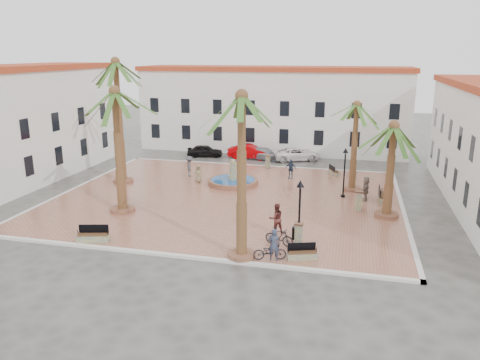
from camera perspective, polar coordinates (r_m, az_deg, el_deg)
The scene contains 36 objects.
ground at distance 36.39m, azimuth -1.53°, elevation -2.33°, with size 120.00×120.00×0.00m, color #56544F.
plaza at distance 36.37m, azimuth -1.53°, elevation -2.22°, with size 26.00×22.00×0.15m, color #B16C54.
kerb_n at distance 46.68m, azimuth 2.02°, elevation 1.74°, with size 26.30×0.30×0.16m, color silver.
kerb_s at distance 26.60m, azimuth -7.85°, elevation -9.13°, with size 26.30×0.30×0.16m, color silver.
kerb_e at distance 35.39m, azimuth 19.27°, elevation -3.59°, with size 0.30×22.30×0.16m, color silver.
kerb_w at distance 41.60m, azimuth -19.08°, elevation -0.81°, with size 0.30×22.30×0.16m, color silver.
building_north at distance 54.58m, azimuth 4.02°, elevation 8.68°, with size 30.40×7.40×9.50m.
building_west at distance 44.14m, azimuth -26.25°, elevation 5.92°, with size 6.40×24.40×10.00m.
fountain at distance 39.86m, azimuth -0.85°, elevation -0.08°, with size 4.26×4.26×2.20m.
palm_nw at distance 40.41m, azimuth -14.87°, elevation 12.35°, with size 5.56×5.56×10.54m.
palm_sw at distance 32.59m, azimuth -14.94°, elevation 8.78°, with size 5.63×5.63×8.79m.
palm_s at distance 23.89m, azimuth 0.20°, elevation 8.08°, with size 5.03×5.03×9.11m.
palm_e at distance 32.35m, azimuth 18.16°, elevation 4.87°, with size 5.25×5.25×6.62m.
palm_ne at distance 38.05m, azimuth 14.01°, elevation 7.77°, with size 4.61×4.61×7.27m.
bench_s at distance 29.29m, azimuth -17.44°, elevation -6.64°, with size 1.95×1.02×0.98m.
bench_se at distance 25.95m, azimuth 7.58°, elevation -9.01°, with size 1.72×1.01×0.87m.
bench_e at distance 36.95m, azimuth 16.94°, elevation -2.01°, with size 0.63×1.98×1.04m.
bench_ne at distance 43.84m, azimuth 11.36°, elevation 0.97°, with size 1.09×1.71×0.87m.
lamppost_s at distance 26.72m, azimuth 7.30°, elevation -2.67°, with size 0.43×0.43×3.96m.
lamppost_e at distance 36.61m, azimuth 12.66°, elevation 1.92°, with size 0.42×0.42×3.88m.
bollard_se at distance 27.29m, azimuth 7.15°, elevation -6.58°, with size 0.52×0.52×1.46m.
bollard_n at distance 45.37m, azimuth 3.40°, elevation 2.28°, with size 0.54×0.54×1.29m.
bollard_e at distance 34.11m, azimuth 14.27°, elevation -2.43°, with size 0.53×0.53×1.46m.
litter_bin at distance 28.43m, azimuth 6.73°, elevation -6.46°, with size 0.39×0.39×0.76m, color black.
cyclist_a at distance 25.39m, azimuth 4.14°, elevation -7.87°, with size 0.65×0.43×1.79m, color #333850.
bicycle_a at distance 25.59m, azimuth 3.63°, elevation -8.70°, with size 0.62×1.79×0.94m, color black.
cyclist_b at distance 29.06m, azimuth 4.42°, elevation -4.69°, with size 0.93×0.73×1.92m, color #592724.
bicycle_b at distance 27.42m, azimuth 4.80°, elevation -6.90°, with size 0.50×1.77×1.06m, color black.
pedestrian_fountain_a at distance 40.39m, azimuth -5.09°, elevation 0.76°, with size 0.76×0.49×1.55m, color #877552.
pedestrian_fountain_b at distance 41.78m, azimuth 6.18°, elevation 1.35°, with size 1.01×0.42×1.73m, color #314059.
pedestrian_north at distance 42.49m, azimuth -6.14°, elevation 1.66°, with size 1.18×0.68×1.83m, color #454549.
pedestrian_east at distance 36.67m, azimuth 15.07°, elevation -0.99°, with size 1.70×0.54×1.83m, color gray.
car_black at distance 51.21m, azimuth -4.28°, elevation 3.58°, with size 1.54×3.84×1.31m, color black.
car_red at distance 50.11m, azimuth 1.19°, elevation 3.48°, with size 1.60×4.60×1.51m, color #B30004.
car_silver at distance 49.66m, azimuth 3.02°, elevation 3.20°, with size 1.76×4.32×1.25m, color #96969E.
car_white at distance 49.64m, azimuth 6.87°, elevation 3.18°, with size 2.28×4.96×1.38m, color white.
Camera 1 is at (9.19, -33.44, 11.02)m, focal length 35.00 mm.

